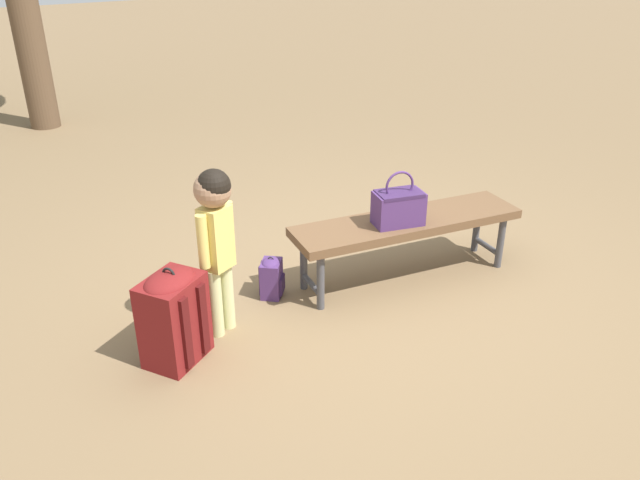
{
  "coord_description": "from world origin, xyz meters",
  "views": [
    {
      "loc": [
        2.23,
        2.96,
        2.2
      ],
      "look_at": [
        0.32,
        -0.03,
        0.45
      ],
      "focal_mm": 35.58,
      "sensor_mm": 36.0,
      "label": 1
    }
  ],
  "objects_px": {
    "backpack_small": "(272,276)",
    "backpack_large": "(173,314)",
    "handbag": "(398,206)",
    "child_standing": "(216,227)",
    "park_bench": "(407,226)"
  },
  "relations": [
    {
      "from": "handbag",
      "to": "child_standing",
      "type": "distance_m",
      "value": 1.24
    },
    {
      "from": "child_standing",
      "to": "handbag",
      "type": "bearing_deg",
      "value": 174.9
    },
    {
      "from": "park_bench",
      "to": "backpack_large",
      "type": "xyz_separation_m",
      "value": [
        1.68,
        0.03,
        -0.1
      ]
    },
    {
      "from": "backpack_large",
      "to": "backpack_small",
      "type": "xyz_separation_m",
      "value": [
        -0.78,
        -0.32,
        -0.15
      ]
    },
    {
      "from": "handbag",
      "to": "child_standing",
      "type": "bearing_deg",
      "value": -5.1
    },
    {
      "from": "park_bench",
      "to": "child_standing",
      "type": "distance_m",
      "value": 1.38
    },
    {
      "from": "handbag",
      "to": "backpack_large",
      "type": "bearing_deg",
      "value": 0.13
    },
    {
      "from": "child_standing",
      "to": "backpack_large",
      "type": "relative_size",
      "value": 1.77
    },
    {
      "from": "park_bench",
      "to": "handbag",
      "type": "distance_m",
      "value": 0.22
    },
    {
      "from": "backpack_small",
      "to": "park_bench",
      "type": "bearing_deg",
      "value": 162.53
    },
    {
      "from": "park_bench",
      "to": "child_standing",
      "type": "relative_size",
      "value": 1.58
    },
    {
      "from": "backpack_small",
      "to": "backpack_large",
      "type": "bearing_deg",
      "value": 22.03
    },
    {
      "from": "child_standing",
      "to": "backpack_large",
      "type": "bearing_deg",
      "value": 18.67
    },
    {
      "from": "park_bench",
      "to": "handbag",
      "type": "height_order",
      "value": "handbag"
    },
    {
      "from": "park_bench",
      "to": "backpack_small",
      "type": "distance_m",
      "value": 0.97
    }
  ]
}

